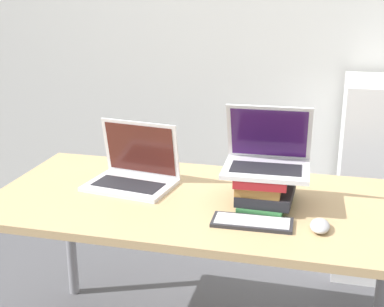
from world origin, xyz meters
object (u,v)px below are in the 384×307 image
Objects in this scene: book_stack at (264,188)px; laptop_left at (134,173)px; laptop_on_books at (267,157)px; mouse at (320,226)px; wireless_keyboard at (252,222)px.

laptop_left is at bearing 172.51° from book_stack.
laptop_on_books is at bearing 77.58° from book_stack.
mouse is at bearing -40.02° from book_stack.
laptop_left is at bearing 174.94° from laptop_on_books.
laptop_left is 1.32× the size of wireless_keyboard.
laptop_on_books reaches higher than mouse.
laptop_left is 3.36× the size of mouse.
book_stack is at bearing -7.49° from laptop_left.
book_stack is at bearing 85.44° from wireless_keyboard.
mouse is (0.75, -0.25, -0.04)m from laptop_left.
mouse is at bearing 2.32° from wireless_keyboard.
wireless_keyboard is (0.53, -0.26, -0.04)m from laptop_left.
wireless_keyboard is at bearing -177.68° from mouse.
laptop_left is at bearing 153.86° from wireless_keyboard.
book_stack is 1.02× the size of wireless_keyboard.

